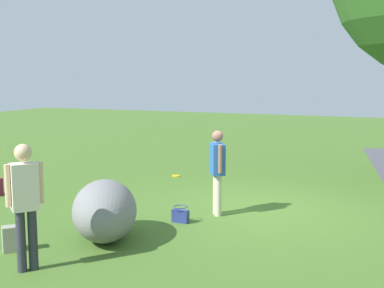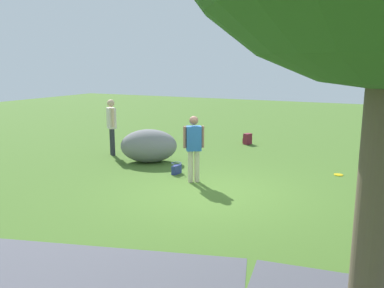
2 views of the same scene
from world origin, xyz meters
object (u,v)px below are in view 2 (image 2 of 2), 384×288
Objects in this scene: man_near_boulder at (112,123)px; frisbee_on_grass at (338,175)px; backpack_by_boulder at (140,146)px; lawn_boulder at (149,146)px; spare_backpack_on_lawn at (247,139)px; woman_with_handbag at (194,144)px; handbag_on_grass at (176,169)px.

man_near_boulder is 7.02m from frisbee_on_grass.
frisbee_on_grass is (-6.34, 0.04, -0.18)m from backpack_by_boulder.
lawn_boulder is 4.97× the size of spare_backpack_on_lawn.
backpack_by_boulder is 1.69× the size of frisbee_on_grass.
woman_with_handbag is 1.21m from handbag_on_grass.
spare_backpack_on_lawn is at bearing -39.54° from frisbee_on_grass.
lawn_boulder is 2.51m from woman_with_handbag.
lawn_boulder is 4.97× the size of backpack_by_boulder.
woman_with_handbag reaches higher than handbag_on_grass.
woman_with_handbag is at bearing 93.86° from spare_backpack_on_lawn.
woman_with_handbag reaches higher than backpack_by_boulder.
lawn_boulder is at bearing 133.96° from backpack_by_boulder.
lawn_boulder is at bearing 10.96° from frisbee_on_grass.
frisbee_on_grass is (-3.19, -2.28, -0.96)m from woman_with_handbag.
lawn_boulder reaches higher than backpack_by_boulder.
man_near_boulder is (3.71, -1.54, 0.09)m from woman_with_handbag.
lawn_boulder is 5.43m from frisbee_on_grass.
woman_with_handbag is at bearing 143.67° from backpack_by_boulder.
man_near_boulder reaches higher than woman_with_handbag.
backpack_by_boulder is at bearing -0.33° from frisbee_on_grass.
lawn_boulder is 1.62m from handbag_on_grass.
backpack_by_boulder reaches higher than frisbee_on_grass.
man_near_boulder reaches higher than frisbee_on_grass.
frisbee_on_grass is at bearing 140.46° from spare_backpack_on_lawn.
spare_backpack_on_lawn is at bearing -114.13° from lawn_boulder.
lawn_boulder reaches higher than spare_backpack_on_lawn.
backpack_by_boulder is at bearing 45.90° from spare_backpack_on_lawn.
handbag_on_grass reaches higher than frisbee_on_grass.
backpack_by_boulder is at bearing -125.92° from man_near_boulder.
handbag_on_grass is 3.03m from backpack_by_boulder.
man_near_boulder reaches higher than handbag_on_grass.
frisbee_on_grass is (-5.31, -1.03, -0.49)m from lawn_boulder.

